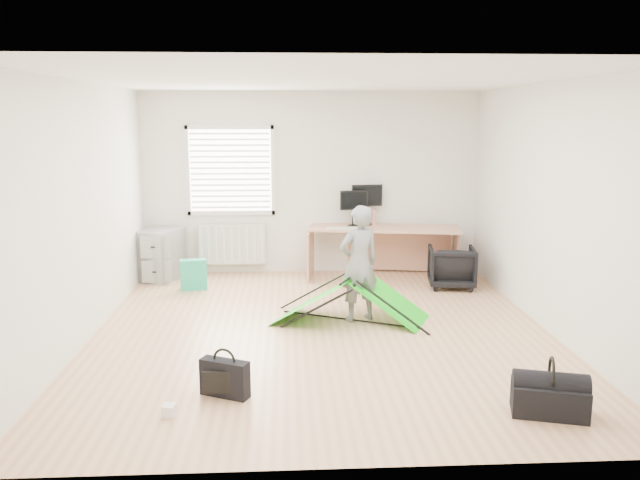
{
  "coord_description": "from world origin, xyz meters",
  "views": [
    {
      "loc": [
        -0.37,
        -6.56,
        2.33
      ],
      "look_at": [
        0.0,
        0.4,
        0.95
      ],
      "focal_mm": 35.0,
      "sensor_mm": 36.0,
      "label": 1
    }
  ],
  "objects_px": {
    "monitor_left": "(354,213)",
    "kite": "(351,299)",
    "monitor_right": "(367,210)",
    "storage_crate": "(455,275)",
    "office_chair": "(452,267)",
    "duffel_bag": "(549,400)",
    "person": "(359,264)",
    "thermos": "(374,217)",
    "filing_cabinet": "(161,254)",
    "desk": "(383,252)",
    "laptop_bag": "(225,378)"
  },
  "relations": [
    {
      "from": "filing_cabinet",
      "to": "thermos",
      "type": "bearing_deg",
      "value": 26.9
    },
    {
      "from": "monitor_left",
      "to": "duffel_bag",
      "type": "relative_size",
      "value": 0.71
    },
    {
      "from": "desk",
      "to": "filing_cabinet",
      "type": "height_order",
      "value": "desk"
    },
    {
      "from": "desk",
      "to": "duffel_bag",
      "type": "bearing_deg",
      "value": -72.23
    },
    {
      "from": "desk",
      "to": "duffel_bag",
      "type": "distance_m",
      "value": 4.46
    },
    {
      "from": "thermos",
      "to": "storage_crate",
      "type": "bearing_deg",
      "value": -30.67
    },
    {
      "from": "monitor_right",
      "to": "person",
      "type": "xyz_separation_m",
      "value": [
        -0.37,
        -2.22,
        -0.29
      ]
    },
    {
      "from": "filing_cabinet",
      "to": "office_chair",
      "type": "xyz_separation_m",
      "value": [
        4.11,
        -0.66,
        -0.08
      ]
    },
    {
      "from": "thermos",
      "to": "kite",
      "type": "height_order",
      "value": "thermos"
    },
    {
      "from": "person",
      "to": "office_chair",
      "type": "bearing_deg",
      "value": -159.67
    },
    {
      "from": "duffel_bag",
      "to": "thermos",
      "type": "bearing_deg",
      "value": 115.24
    },
    {
      "from": "desk",
      "to": "laptop_bag",
      "type": "bearing_deg",
      "value": -107.07
    },
    {
      "from": "monitor_right",
      "to": "office_chair",
      "type": "bearing_deg",
      "value": -46.99
    },
    {
      "from": "desk",
      "to": "thermos",
      "type": "relative_size",
      "value": 9.45
    },
    {
      "from": "filing_cabinet",
      "to": "monitor_left",
      "type": "relative_size",
      "value": 1.8
    },
    {
      "from": "desk",
      "to": "kite",
      "type": "distance_m",
      "value": 2.14
    },
    {
      "from": "kite",
      "to": "duffel_bag",
      "type": "xyz_separation_m",
      "value": [
        1.34,
        -2.39,
        -0.14
      ]
    },
    {
      "from": "office_chair",
      "to": "duffel_bag",
      "type": "xyz_separation_m",
      "value": [
        -0.2,
        -3.78,
        -0.16
      ]
    },
    {
      "from": "monitor_right",
      "to": "laptop_bag",
      "type": "distance_m",
      "value": 4.58
    },
    {
      "from": "monitor_right",
      "to": "storage_crate",
      "type": "bearing_deg",
      "value": -38.97
    },
    {
      "from": "monitor_right",
      "to": "office_chair",
      "type": "distance_m",
      "value": 1.54
    },
    {
      "from": "desk",
      "to": "storage_crate",
      "type": "bearing_deg",
      "value": -16.53
    },
    {
      "from": "monitor_right",
      "to": "storage_crate",
      "type": "relative_size",
      "value": 0.96
    },
    {
      "from": "desk",
      "to": "monitor_right",
      "type": "bearing_deg",
      "value": 144.01
    },
    {
      "from": "office_chair",
      "to": "person",
      "type": "bearing_deg",
      "value": 51.41
    },
    {
      "from": "desk",
      "to": "monitor_right",
      "type": "xyz_separation_m",
      "value": [
        -0.23,
        0.23,
        0.59
      ]
    },
    {
      "from": "storage_crate",
      "to": "thermos",
      "type": "bearing_deg",
      "value": 149.33
    },
    {
      "from": "monitor_left",
      "to": "thermos",
      "type": "xyz_separation_m",
      "value": [
        0.31,
        0.1,
        -0.08
      ]
    },
    {
      "from": "person",
      "to": "kite",
      "type": "relative_size",
      "value": 0.79
    },
    {
      "from": "monitor_right",
      "to": "duffel_bag",
      "type": "relative_size",
      "value": 0.8
    },
    {
      "from": "filing_cabinet",
      "to": "duffel_bag",
      "type": "bearing_deg",
      "value": -24.41
    },
    {
      "from": "desk",
      "to": "filing_cabinet",
      "type": "distance_m",
      "value": 3.26
    },
    {
      "from": "storage_crate",
      "to": "laptop_bag",
      "type": "distance_m",
      "value": 4.53
    },
    {
      "from": "monitor_left",
      "to": "kite",
      "type": "bearing_deg",
      "value": -100.72
    },
    {
      "from": "monitor_right",
      "to": "person",
      "type": "distance_m",
      "value": 2.26
    },
    {
      "from": "desk",
      "to": "laptop_bag",
      "type": "relative_size",
      "value": 5.14
    },
    {
      "from": "office_chair",
      "to": "monitor_right",
      "type": "bearing_deg",
      "value": -30.05
    },
    {
      "from": "storage_crate",
      "to": "laptop_bag",
      "type": "height_order",
      "value": "laptop_bag"
    },
    {
      "from": "filing_cabinet",
      "to": "thermos",
      "type": "xyz_separation_m",
      "value": [
        3.13,
        0.14,
        0.49
      ]
    },
    {
      "from": "office_chair",
      "to": "laptop_bag",
      "type": "height_order",
      "value": "office_chair"
    },
    {
      "from": "storage_crate",
      "to": "duffel_bag",
      "type": "distance_m",
      "value": 3.96
    },
    {
      "from": "duffel_bag",
      "to": "filing_cabinet",
      "type": "bearing_deg",
      "value": 146.97
    },
    {
      "from": "laptop_bag",
      "to": "storage_crate",
      "type": "bearing_deg",
      "value": 74.85
    },
    {
      "from": "monitor_left",
      "to": "office_chair",
      "type": "xyz_separation_m",
      "value": [
        1.29,
        -0.7,
        -0.65
      ]
    },
    {
      "from": "filing_cabinet",
      "to": "laptop_bag",
      "type": "height_order",
      "value": "filing_cabinet"
    },
    {
      "from": "duffel_bag",
      "to": "storage_crate",
      "type": "bearing_deg",
      "value": 101.17
    },
    {
      "from": "monitor_right",
      "to": "kite",
      "type": "bearing_deg",
      "value": -110.12
    },
    {
      "from": "kite",
      "to": "storage_crate",
      "type": "height_order",
      "value": "kite"
    },
    {
      "from": "monitor_left",
      "to": "duffel_bag",
      "type": "xyz_separation_m",
      "value": [
        1.09,
        -4.48,
        -0.81
      ]
    },
    {
      "from": "filing_cabinet",
      "to": "thermos",
      "type": "distance_m",
      "value": 3.17
    }
  ]
}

